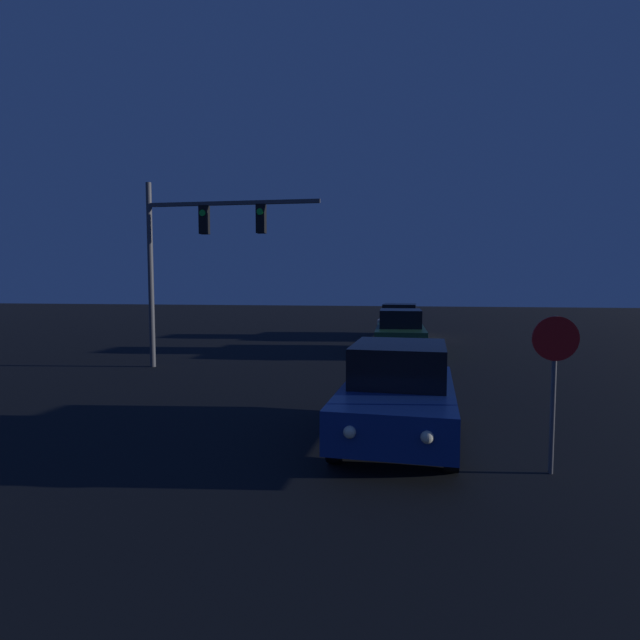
% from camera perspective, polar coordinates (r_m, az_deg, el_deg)
% --- Properties ---
extents(car_near, '(2.18, 4.41, 1.71)m').
position_cam_1_polar(car_near, '(9.08, 8.94, -8.16)').
color(car_near, navy).
rests_on(car_near, ground_plane).
extents(car_mid, '(1.98, 4.33, 1.71)m').
position_cam_1_polar(car_mid, '(20.19, 9.17, -1.26)').
color(car_mid, '#1E4728').
rests_on(car_mid, ground_plane).
extents(car_far, '(2.14, 4.40, 1.71)m').
position_cam_1_polar(car_far, '(25.83, 9.10, -0.05)').
color(car_far, beige).
rests_on(car_far, ground_plane).
extents(traffic_signal_mast, '(5.72, 0.30, 6.03)m').
position_cam_1_polar(traffic_signal_mast, '(16.74, -14.25, 8.52)').
color(traffic_signal_mast, '#4C4C51').
rests_on(traffic_signal_mast, ground_plane).
extents(stop_sign, '(0.65, 0.07, 2.32)m').
position_cam_1_polar(stop_sign, '(7.99, 25.22, -4.77)').
color(stop_sign, '#4C4C51').
rests_on(stop_sign, ground_plane).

